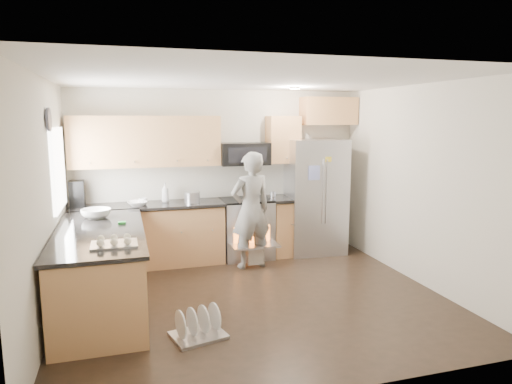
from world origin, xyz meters
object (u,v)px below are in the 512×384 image
object	(u,v)px
refrigerator	(315,196)
dish_rack	(198,329)
stove_range	(246,215)
person	(251,210)

from	to	relation	value
refrigerator	dish_rack	world-z (taller)	refrigerator
stove_range	refrigerator	size ratio (longest dim) A/B	0.98
stove_range	refrigerator	distance (m)	1.18
refrigerator	person	distance (m)	1.30
stove_range	dish_rack	size ratio (longest dim) A/B	3.03
dish_rack	refrigerator	bearing A→B (deg)	46.33
stove_range	person	world-z (taller)	stove_range
stove_range	person	size ratio (longest dim) A/B	1.05
refrigerator	person	world-z (taller)	refrigerator
person	stove_range	bearing A→B (deg)	-108.12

